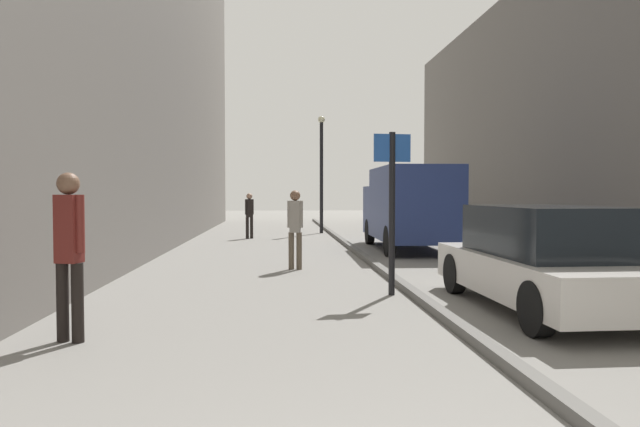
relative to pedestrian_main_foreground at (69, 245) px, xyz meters
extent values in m
plane|color=gray|center=(2.82, 7.34, -1.07)|extent=(80.00, 80.00, 0.00)
cube|color=#615F5B|center=(4.40, 7.34, -1.01)|extent=(0.16, 40.00, 0.12)
cylinder|color=black|center=(-0.09, 0.03, -0.64)|extent=(0.13, 0.13, 0.87)
cylinder|color=black|center=(0.09, -0.03, -0.64)|extent=(0.13, 0.13, 0.87)
cube|color=maroon|center=(0.00, 0.00, 0.17)|extent=(0.29, 0.26, 0.74)
cylinder|color=maroon|center=(-0.13, 0.04, 0.23)|extent=(0.10, 0.10, 0.63)
cylinder|color=maroon|center=(0.13, -0.04, 0.23)|extent=(0.10, 0.10, 0.63)
sphere|color=brown|center=(0.00, 0.00, 0.66)|extent=(0.24, 0.24, 0.24)
cylinder|color=black|center=(1.18, 14.18, -0.69)|extent=(0.11, 0.11, 0.76)
cylinder|color=black|center=(1.33, 14.24, -0.69)|extent=(0.11, 0.11, 0.76)
cube|color=black|center=(1.26, 14.21, 0.02)|extent=(0.26, 0.25, 0.65)
cylinder|color=black|center=(1.15, 14.17, 0.07)|extent=(0.09, 0.09, 0.55)
cylinder|color=black|center=(1.36, 14.26, 0.07)|extent=(0.09, 0.09, 0.55)
sphere|color=#9E755B|center=(1.26, 14.21, 0.45)|extent=(0.21, 0.21, 0.21)
cylinder|color=brown|center=(2.56, 5.79, -0.67)|extent=(0.12, 0.12, 0.79)
cylinder|color=brown|center=(2.72, 5.77, -0.67)|extent=(0.12, 0.12, 0.79)
cube|color=gray|center=(2.64, 5.78, 0.06)|extent=(0.25, 0.22, 0.68)
cylinder|color=gray|center=(2.52, 5.80, 0.11)|extent=(0.09, 0.09, 0.57)
cylinder|color=gray|center=(2.76, 5.76, 0.11)|extent=(0.09, 0.09, 0.57)
sphere|color=brown|center=(2.64, 5.78, 0.51)|extent=(0.22, 0.22, 0.22)
cube|color=navy|center=(6.02, 9.21, 0.27)|extent=(1.99, 3.78, 2.01)
cube|color=navy|center=(6.07, 11.81, 0.02)|extent=(1.95, 1.49, 1.51)
cube|color=black|center=(6.08, 12.32, 0.35)|extent=(1.61, 0.07, 0.66)
cylinder|color=black|center=(5.20, 11.68, -0.67)|extent=(0.23, 0.80, 0.80)
cylinder|color=black|center=(6.92, 11.65, -0.67)|extent=(0.23, 0.80, 0.80)
cylinder|color=black|center=(5.14, 8.05, -0.67)|extent=(0.23, 0.80, 0.80)
cylinder|color=black|center=(6.86, 8.02, -0.67)|extent=(0.23, 0.80, 0.80)
cube|color=silver|center=(6.00, 1.29, -0.58)|extent=(1.87, 4.23, 0.55)
cube|color=black|center=(6.00, 1.29, 0.04)|extent=(1.55, 2.54, 0.68)
cylinder|color=black|center=(5.15, 2.70, -0.75)|extent=(0.21, 0.64, 0.64)
cylinder|color=black|center=(6.79, 2.73, -0.75)|extent=(0.21, 0.64, 0.64)
cylinder|color=black|center=(5.20, -0.15, -0.75)|extent=(0.21, 0.64, 0.64)
cylinder|color=black|center=(4.09, 2.60, 0.23)|extent=(0.10, 0.10, 2.60)
cube|color=#2659B2|center=(4.09, 2.60, 1.28)|extent=(0.60, 0.09, 0.44)
cylinder|color=black|center=(4.05, 16.82, 1.18)|extent=(0.14, 0.14, 4.50)
sphere|color=beige|center=(4.05, 16.82, 3.55)|extent=(0.28, 0.28, 0.28)
camera|label=1|loc=(2.27, -6.40, 0.56)|focal=32.10mm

